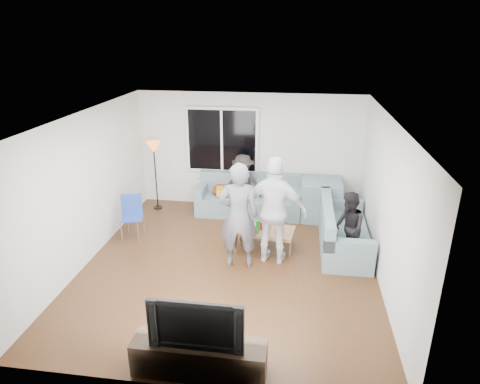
% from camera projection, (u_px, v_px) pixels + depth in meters
% --- Properties ---
extents(floor, '(5.00, 5.50, 0.04)m').
position_uv_depth(floor, '(230.00, 266.00, 7.44)').
color(floor, '#56351C').
rests_on(floor, ground).
extents(ceiling, '(5.00, 5.50, 0.04)m').
position_uv_depth(ceiling, '(228.00, 116.00, 6.48)').
color(ceiling, white).
rests_on(ceiling, ground).
extents(wall_back, '(5.00, 0.04, 2.60)m').
position_uv_depth(wall_back, '(249.00, 151.00, 9.52)').
color(wall_back, silver).
rests_on(wall_back, ground).
extents(wall_front, '(5.00, 0.04, 2.60)m').
position_uv_depth(wall_front, '(185.00, 294.00, 4.40)').
color(wall_front, silver).
rests_on(wall_front, ground).
extents(wall_left, '(0.04, 5.50, 2.60)m').
position_uv_depth(wall_left, '(85.00, 189.00, 7.29)').
color(wall_left, silver).
rests_on(wall_left, ground).
extents(wall_right, '(0.04, 5.50, 2.60)m').
position_uv_depth(wall_right, '(387.00, 205.00, 6.63)').
color(wall_right, silver).
rests_on(wall_right, ground).
extents(window_frame, '(1.62, 0.06, 1.47)m').
position_uv_depth(window_frame, '(222.00, 140.00, 9.43)').
color(window_frame, white).
rests_on(window_frame, wall_back).
extents(window_glass, '(1.50, 0.02, 1.35)m').
position_uv_depth(window_glass, '(222.00, 141.00, 9.39)').
color(window_glass, black).
rests_on(window_glass, window_frame).
extents(window_mullion, '(0.05, 0.03, 1.35)m').
position_uv_depth(window_mullion, '(222.00, 141.00, 9.39)').
color(window_mullion, white).
rests_on(window_mullion, window_frame).
extents(radiator, '(1.30, 0.12, 0.62)m').
position_uv_depth(radiator, '(223.00, 193.00, 9.84)').
color(radiator, silver).
rests_on(radiator, floor).
extents(potted_plant, '(0.25, 0.22, 0.39)m').
position_uv_depth(potted_plant, '(240.00, 173.00, 9.58)').
color(potted_plant, '#2C5F26').
rests_on(potted_plant, radiator).
extents(vase, '(0.19, 0.19, 0.18)m').
position_uv_depth(vase, '(206.00, 176.00, 9.72)').
color(vase, white).
rests_on(vase, radiator).
extents(sofa_back_section, '(2.30, 0.85, 0.85)m').
position_uv_depth(sofa_back_section, '(249.00, 196.00, 9.36)').
color(sofa_back_section, slate).
rests_on(sofa_back_section, floor).
extents(sofa_right_section, '(2.00, 0.85, 0.85)m').
position_uv_depth(sofa_right_section, '(345.00, 227.00, 7.87)').
color(sofa_right_section, slate).
rests_on(sofa_right_section, floor).
extents(sofa_corner, '(0.85, 0.85, 0.85)m').
position_uv_depth(sofa_corner, '(321.00, 199.00, 9.16)').
color(sofa_corner, slate).
rests_on(sofa_corner, floor).
extents(cushion_yellow, '(0.43, 0.38, 0.14)m').
position_uv_depth(cushion_yellow, '(225.00, 191.00, 9.38)').
color(cushion_yellow, gold).
rests_on(cushion_yellow, sofa_back_section).
extents(cushion_red, '(0.41, 0.37, 0.13)m').
position_uv_depth(cushion_red, '(222.00, 190.00, 9.47)').
color(cushion_red, maroon).
rests_on(cushion_red, sofa_back_section).
extents(coffee_table, '(1.17, 0.74, 0.40)m').
position_uv_depth(coffee_table, '(264.00, 239.00, 7.92)').
color(coffee_table, '#916B46').
rests_on(coffee_table, floor).
extents(pitcher, '(0.17, 0.17, 0.17)m').
position_uv_depth(pitcher, '(262.00, 224.00, 7.85)').
color(pitcher, maroon).
rests_on(pitcher, coffee_table).
extents(side_chair, '(0.50, 0.50, 0.86)m').
position_uv_depth(side_chair, '(132.00, 218.00, 8.25)').
color(side_chair, '#2442A0').
rests_on(side_chair, floor).
extents(floor_lamp, '(0.32, 0.32, 1.56)m').
position_uv_depth(floor_lamp, '(156.00, 176.00, 9.50)').
color(floor_lamp, orange).
rests_on(floor_lamp, floor).
extents(player_left, '(0.74, 0.54, 1.87)m').
position_uv_depth(player_left, '(238.00, 216.00, 7.11)').
color(player_left, '#525358').
rests_on(player_left, floor).
extents(player_right, '(1.18, 0.63, 1.92)m').
position_uv_depth(player_right, '(275.00, 211.00, 7.23)').
color(player_right, silver).
rests_on(player_right, floor).
extents(spectator_right, '(0.59, 0.70, 1.29)m').
position_uv_depth(spectator_right, '(348.00, 228.00, 7.34)').
color(spectator_right, black).
rests_on(spectator_right, floor).
extents(spectator_back, '(0.95, 0.67, 1.35)m').
position_uv_depth(spectator_back, '(243.00, 184.00, 9.32)').
color(spectator_back, black).
rests_on(spectator_back, floor).
extents(tv_console, '(1.60, 0.40, 0.44)m').
position_uv_depth(tv_console, '(199.00, 358.00, 5.03)').
color(tv_console, '#37291B').
rests_on(tv_console, floor).
extents(television, '(1.11, 0.15, 0.64)m').
position_uv_depth(television, '(198.00, 320.00, 4.84)').
color(television, black).
rests_on(television, tv_console).
extents(bottle_d, '(0.07, 0.07, 0.26)m').
position_uv_depth(bottle_d, '(277.00, 225.00, 7.72)').
color(bottle_d, '#FF4D16').
rests_on(bottle_d, coffee_table).
extents(bottle_c, '(0.07, 0.07, 0.20)m').
position_uv_depth(bottle_c, '(267.00, 220.00, 7.98)').
color(bottle_c, black).
rests_on(bottle_c, coffee_table).
extents(bottle_b, '(0.08, 0.08, 0.24)m').
position_uv_depth(bottle_b, '(258.00, 226.00, 7.68)').
color(bottle_b, '#1B9521').
rests_on(bottle_b, coffee_table).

